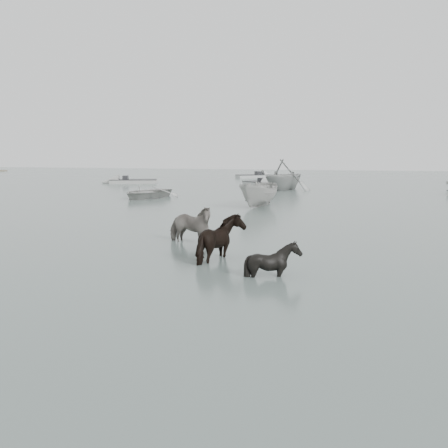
{
  "coord_description": "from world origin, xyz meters",
  "views": [
    {
      "loc": [
        5.37,
        -13.36,
        3.08
      ],
      "look_at": [
        1.72,
        0.37,
        1.0
      ],
      "focal_mm": 40.0,
      "sensor_mm": 36.0,
      "label": 1
    }
  ],
  "objects_px": {
    "rowboat_lead": "(146,191)",
    "pony_pinto": "(190,221)",
    "pony_dark": "(222,232)",
    "pony_black": "(273,251)"
  },
  "relations": [
    {
      "from": "pony_dark",
      "to": "rowboat_lead",
      "type": "height_order",
      "value": "pony_dark"
    },
    {
      "from": "pony_black",
      "to": "pony_pinto",
      "type": "bearing_deg",
      "value": 63.4
    },
    {
      "from": "pony_dark",
      "to": "rowboat_lead",
      "type": "bearing_deg",
      "value": 18.82
    },
    {
      "from": "pony_pinto",
      "to": "pony_dark",
      "type": "height_order",
      "value": "pony_dark"
    },
    {
      "from": "rowboat_lead",
      "to": "pony_pinto",
      "type": "bearing_deg",
      "value": -50.91
    },
    {
      "from": "pony_dark",
      "to": "rowboat_lead",
      "type": "relative_size",
      "value": 0.36
    },
    {
      "from": "pony_black",
      "to": "rowboat_lead",
      "type": "height_order",
      "value": "pony_black"
    },
    {
      "from": "pony_black",
      "to": "rowboat_lead",
      "type": "distance_m",
      "value": 21.9
    },
    {
      "from": "pony_pinto",
      "to": "rowboat_lead",
      "type": "xyz_separation_m",
      "value": [
        -8.1,
        14.88,
        -0.31
      ]
    },
    {
      "from": "pony_black",
      "to": "rowboat_lead",
      "type": "relative_size",
      "value": 0.29
    }
  ]
}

